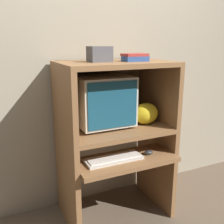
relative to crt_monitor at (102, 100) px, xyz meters
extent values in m
cube|color=gray|center=(0.08, 0.30, 0.28)|extent=(6.00, 0.06, 2.60)
cube|color=brown|center=(-0.34, -0.06, -0.72)|extent=(0.04, 0.59, 0.60)
cube|color=brown|center=(0.50, -0.06, -0.72)|extent=(0.04, 0.59, 0.60)
cube|color=brown|center=(0.08, -0.26, -0.43)|extent=(0.80, 0.34, 0.04)
cube|color=brown|center=(-0.34, -0.06, -0.31)|extent=(0.04, 0.59, 0.20)
cube|color=brown|center=(0.50, -0.06, -0.31)|extent=(0.04, 0.59, 0.20)
cube|color=brown|center=(0.08, -0.06, -0.23)|extent=(0.80, 0.59, 0.04)
cube|color=brown|center=(-0.34, -0.06, 0.05)|extent=(0.04, 0.59, 0.52)
cube|color=brown|center=(0.50, -0.06, 0.05)|extent=(0.04, 0.59, 0.52)
cube|color=brown|center=(0.08, -0.06, 0.29)|extent=(0.80, 0.59, 0.04)
cube|color=#48321E|center=(0.08, 0.22, 0.05)|extent=(0.80, 0.01, 0.52)
cylinder|color=beige|center=(0.00, 0.00, -0.20)|extent=(0.23, 0.23, 0.02)
cube|color=beige|center=(0.00, 0.00, 0.00)|extent=(0.43, 0.41, 0.39)
cube|color=navy|center=(0.00, -0.20, 0.00)|extent=(0.40, 0.01, 0.35)
cube|color=beige|center=(-0.02, -0.26, -0.41)|extent=(0.45, 0.16, 0.02)
cube|color=silver|center=(-0.02, -0.26, -0.39)|extent=(0.41, 0.12, 0.01)
ellipsoid|color=#28282B|center=(0.28, -0.27, -0.40)|extent=(0.08, 0.05, 0.03)
ellipsoid|color=gold|center=(0.34, -0.12, -0.12)|extent=(0.22, 0.16, 0.18)
cube|color=navy|center=(0.23, -0.12, 0.33)|extent=(0.19, 0.11, 0.04)
cube|color=maroon|center=(0.23, -0.11, 0.36)|extent=(0.18, 0.13, 0.02)
cube|color=#4C4C51|center=(-0.05, -0.07, 0.37)|extent=(0.16, 0.14, 0.11)
camera|label=1|loc=(-0.80, -1.91, 0.45)|focal=42.00mm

